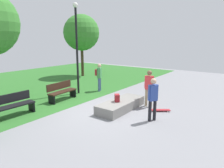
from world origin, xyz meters
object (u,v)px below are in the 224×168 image
at_px(skateboard_by_ledge, 161,110).
at_px(skateboard_spare, 108,102).
at_px(backpack_on_ledge, 117,98).
at_px(skater_performing_trick, 153,96).
at_px(skater_watching, 149,86).
at_px(park_bench_center_lawn, 62,91).
at_px(park_bench_far_right, 13,105).
at_px(concrete_ledge, 121,105).
at_px(lamp_post, 77,41).
at_px(tree_leaning_ash, 81,33).
at_px(pedestrian_with_backpack, 99,75).

distance_m(skateboard_by_ledge, skateboard_spare, 2.53).
distance_m(backpack_on_ledge, skater_performing_trick, 1.77).
height_order(skater_watching, park_bench_center_lawn, skater_watching).
bearing_deg(skater_performing_trick, park_bench_center_lawn, 92.80).
relative_size(skater_watching, skateboard_spare, 2.10).
xyz_separation_m(skater_watching, park_bench_far_right, (-4.29, 3.85, -0.50)).
bearing_deg(concrete_ledge, backpack_on_ledge, 161.01).
height_order(concrete_ledge, skateboard_spare, concrete_ledge).
bearing_deg(park_bench_far_right, lamp_post, 6.48).
xyz_separation_m(concrete_ledge, tree_leaning_ash, (5.17, 7.36, 3.38)).
relative_size(skateboard_spare, park_bench_far_right, 0.50).
bearing_deg(concrete_ledge, tree_leaning_ash, 54.92).
bearing_deg(skateboard_by_ledge, tree_leaning_ash, 63.77).
xyz_separation_m(skateboard_by_ledge, skateboard_spare, (-0.48, 2.48, 0.00)).
xyz_separation_m(skater_watching, lamp_post, (-0.22, 4.31, 1.97)).
distance_m(skateboard_by_ledge, lamp_post, 5.82).
xyz_separation_m(backpack_on_ledge, lamp_post, (1.08, 3.45, 2.39)).
xyz_separation_m(tree_leaning_ash, pedestrian_with_backpack, (-3.20, -4.48, -2.59)).
height_order(park_bench_far_right, lamp_post, lamp_post).
distance_m(park_bench_far_right, park_bench_center_lawn, 2.61).
height_order(skater_watching, lamp_post, lamp_post).
distance_m(skateboard_spare, lamp_post, 3.90).
xyz_separation_m(skater_performing_trick, skateboard_by_ledge, (1.15, 0.12, -0.89)).
bearing_deg(park_bench_far_right, park_bench_center_lawn, 3.74).
xyz_separation_m(backpack_on_ledge, skateboard_spare, (0.52, 0.88, -0.50)).
relative_size(backpack_on_ledge, lamp_post, 0.06).
bearing_deg(concrete_ledge, skater_performing_trick, -102.21).
bearing_deg(backpack_on_ledge, skateboard_spare, 18.34).
distance_m(park_bench_center_lawn, pedestrian_with_backpack, 2.64).
bearing_deg(tree_leaning_ash, lamp_post, -138.23).
xyz_separation_m(skateboard_spare, tree_leaning_ash, (4.86, 6.41, 3.51)).
relative_size(skater_performing_trick, skateboard_spare, 2.05).
relative_size(skater_watching, park_bench_far_right, 1.05).
relative_size(skater_watching, tree_leaning_ash, 0.33).
bearing_deg(park_bench_center_lawn, pedestrian_with_backpack, -7.58).
xyz_separation_m(skater_watching, skateboard_spare, (-0.78, 1.74, -0.92)).
bearing_deg(lamp_post, park_bench_center_lawn, -168.73).
height_order(concrete_ledge, tree_leaning_ash, tree_leaning_ash).
distance_m(backpack_on_ledge, skateboard_by_ledge, 1.95).
xyz_separation_m(backpack_on_ledge, pedestrian_with_backpack, (2.18, 2.82, 0.42)).
bearing_deg(pedestrian_with_backpack, skater_watching, -103.50).
bearing_deg(concrete_ledge, skateboard_spare, 71.84).
distance_m(concrete_ledge, park_bench_far_right, 4.44).
xyz_separation_m(skater_performing_trick, pedestrian_with_backpack, (2.33, 4.54, 0.03)).
height_order(skateboard_by_ledge, park_bench_center_lawn, park_bench_center_lawn).
height_order(skater_performing_trick, lamp_post, lamp_post).
bearing_deg(skater_performing_trick, tree_leaning_ash, 58.48).
relative_size(skater_watching, park_bench_center_lawn, 1.03).
xyz_separation_m(backpack_on_ledge, skater_watching, (1.29, -0.86, 0.42)).
height_order(tree_leaning_ash, lamp_post, tree_leaning_ash).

